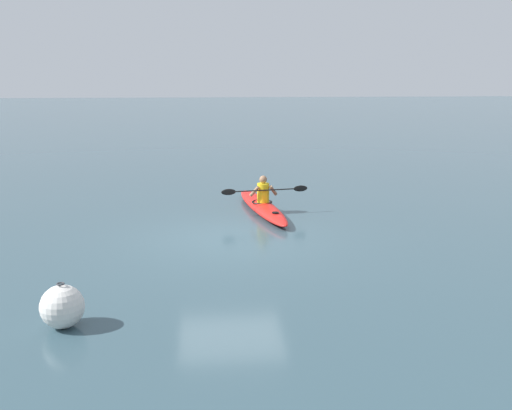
% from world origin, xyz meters
% --- Properties ---
extents(ground_plane, '(160.00, 160.00, 0.00)m').
position_xyz_m(ground_plane, '(0.00, 0.00, 0.00)').
color(ground_plane, '#334C56').
extents(kayak, '(1.33, 4.53, 0.30)m').
position_xyz_m(kayak, '(-1.02, -2.72, 0.15)').
color(kayak, red).
rests_on(kayak, ground).
extents(kayaker, '(2.41, 0.57, 0.75)m').
position_xyz_m(kayaker, '(-1.04, -2.58, 0.62)').
color(kayaker, yellow).
rests_on(kayaker, kayak).
extents(mooring_buoy_orange_mid, '(0.67, 0.67, 0.71)m').
position_xyz_m(mooring_buoy_orange_mid, '(2.78, 4.60, 0.34)').
color(mooring_buoy_orange_mid, silver).
rests_on(mooring_buoy_orange_mid, ground).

